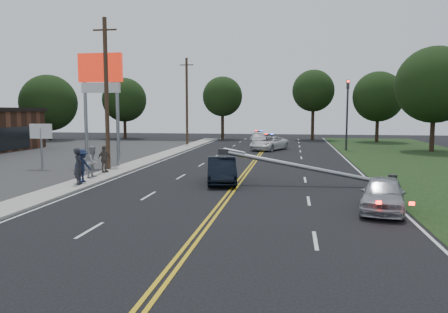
% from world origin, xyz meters
% --- Properties ---
extents(ground, '(120.00, 120.00, 0.00)m').
position_xyz_m(ground, '(0.00, 0.00, 0.00)').
color(ground, black).
rests_on(ground, ground).
extents(sidewalk, '(1.80, 70.00, 0.12)m').
position_xyz_m(sidewalk, '(-8.40, 10.00, 0.06)').
color(sidewalk, '#AAA399').
rests_on(sidewalk, ground).
extents(centerline_yellow, '(0.36, 80.00, 0.00)m').
position_xyz_m(centerline_yellow, '(0.00, 10.00, 0.01)').
color(centerline_yellow, gold).
rests_on(centerline_yellow, ground).
extents(pylon_sign, '(3.20, 0.35, 8.00)m').
position_xyz_m(pylon_sign, '(-10.50, 14.00, 6.00)').
color(pylon_sign, gray).
rests_on(pylon_sign, ground).
extents(small_sign, '(1.60, 0.14, 3.10)m').
position_xyz_m(small_sign, '(-14.00, 12.00, 2.33)').
color(small_sign, gray).
rests_on(small_sign, ground).
extents(traffic_signal, '(0.28, 0.41, 7.05)m').
position_xyz_m(traffic_signal, '(8.30, 30.00, 4.21)').
color(traffic_signal, '#2D2D30').
rests_on(traffic_signal, ground).
extents(fallen_streetlight, '(9.36, 0.44, 1.91)m').
position_xyz_m(fallen_streetlight, '(4.19, 8.00, 0.92)').
color(fallen_streetlight, '#2D2D30').
rests_on(fallen_streetlight, ground).
extents(utility_pole_mid, '(1.60, 0.28, 10.00)m').
position_xyz_m(utility_pole_mid, '(-9.20, 12.00, 5.08)').
color(utility_pole_mid, '#382619').
rests_on(utility_pole_mid, ground).
extents(utility_pole_far, '(1.60, 0.28, 10.00)m').
position_xyz_m(utility_pole_far, '(-9.20, 34.00, 5.08)').
color(utility_pole_far, '#382619').
rests_on(utility_pole_far, ground).
extents(tree_4, '(7.53, 7.53, 8.80)m').
position_xyz_m(tree_4, '(-29.56, 39.22, 5.03)').
color(tree_4, black).
rests_on(tree_4, ground).
extents(tree_5, '(6.28, 6.28, 8.67)m').
position_xyz_m(tree_5, '(-20.98, 44.52, 5.52)').
color(tree_5, black).
rests_on(tree_5, ground).
extents(tree_6, '(5.54, 5.54, 8.73)m').
position_xyz_m(tree_6, '(-6.82, 45.07, 5.95)').
color(tree_6, black).
rests_on(tree_6, ground).
extents(tree_7, '(5.70, 5.70, 9.54)m').
position_xyz_m(tree_7, '(5.60, 45.76, 6.68)').
color(tree_7, black).
rests_on(tree_7, ground).
extents(tree_8, '(6.37, 6.37, 8.95)m').
position_xyz_m(tree_8, '(13.56, 42.77, 5.76)').
color(tree_8, black).
rests_on(tree_8, ground).
extents(tree_9, '(7.40, 7.40, 10.18)m').
position_xyz_m(tree_9, '(16.42, 29.91, 6.47)').
color(tree_9, black).
rests_on(tree_9, ground).
extents(crashed_sedan, '(2.27, 4.56, 1.43)m').
position_xyz_m(crashed_sedan, '(-0.88, 8.14, 0.72)').
color(crashed_sedan, black).
rests_on(crashed_sedan, ground).
extents(waiting_sedan, '(2.45, 4.31, 1.38)m').
position_xyz_m(waiting_sedan, '(6.53, 2.44, 0.69)').
color(waiting_sedan, '#A7A8AF').
rests_on(waiting_sedan, ground).
extents(emergency_a, '(4.20, 5.52, 1.39)m').
position_xyz_m(emergency_a, '(0.58, 28.86, 0.70)').
color(emergency_a, silver).
rests_on(emergency_a, ground).
extents(emergency_b, '(2.56, 4.84, 1.34)m').
position_xyz_m(emergency_b, '(-1.05, 36.32, 0.67)').
color(emergency_b, silver).
rests_on(emergency_b, ground).
extents(bystander_a, '(0.65, 0.81, 1.92)m').
position_xyz_m(bystander_a, '(-8.13, 5.86, 1.08)').
color(bystander_a, '#222229').
rests_on(bystander_a, sidewalk).
extents(bystander_b, '(0.82, 0.99, 1.84)m').
position_xyz_m(bystander_b, '(-8.52, 8.38, 1.04)').
color(bystander_b, '#A1A2A6').
rests_on(bystander_b, sidewalk).
extents(bystander_c, '(0.99, 1.31, 1.80)m').
position_xyz_m(bystander_c, '(-8.29, 6.56, 1.02)').
color(bystander_c, '#1A2442').
rests_on(bystander_c, sidewalk).
extents(bystander_d, '(0.80, 1.07, 1.69)m').
position_xyz_m(bystander_d, '(-8.75, 10.35, 0.97)').
color(bystander_d, '#5F544C').
rests_on(bystander_d, sidewalk).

